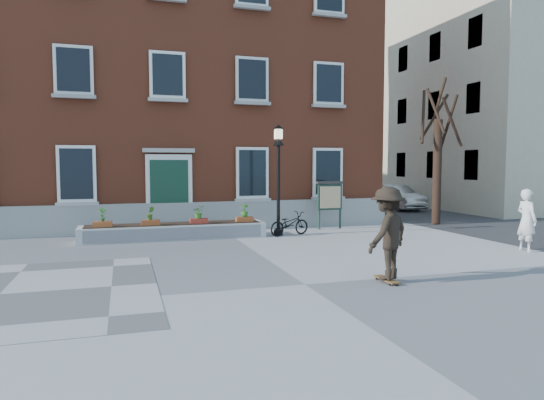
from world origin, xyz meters
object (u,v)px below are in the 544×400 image
object	(u,v)px
bicycle	(289,224)
parked_car	(395,197)
notice_board	(330,197)
bystander	(527,220)
lamp_post	(278,164)
skateboarder	(388,233)

from	to	relation	value
bicycle	parked_car	world-z (taller)	parked_car
bicycle	notice_board	distance (m)	2.55
bystander	notice_board	distance (m)	7.10
parked_car	notice_board	distance (m)	9.54
bicycle	lamp_post	distance (m)	2.15
lamp_post	skateboarder	bearing A→B (deg)	-89.01
parked_car	skateboarder	xyz separation A→B (m)	(-9.22, -14.83, 0.38)
bicycle	skateboarder	distance (m)	7.11
bystander	notice_board	xyz separation A→B (m)	(-3.51, 6.16, 0.35)
lamp_post	parked_car	bearing A→B (deg)	38.96
skateboarder	lamp_post	bearing A→B (deg)	90.99
bystander	skateboarder	size ratio (longest dim) A/B	0.88
lamp_post	skateboarder	size ratio (longest dim) A/B	1.90
notice_board	bicycle	bearing A→B (deg)	-150.20
bicycle	bystander	distance (m)	7.50
lamp_post	notice_board	bearing A→B (deg)	22.37
bicycle	bystander	bearing A→B (deg)	-148.48
parked_car	bicycle	bearing A→B (deg)	-140.26
bicycle	skateboarder	bearing A→B (deg)	161.22
bicycle	bystander	size ratio (longest dim) A/B	0.88
lamp_post	bystander	bearing A→B (deg)	-40.88
bicycle	skateboarder	world-z (taller)	skateboarder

